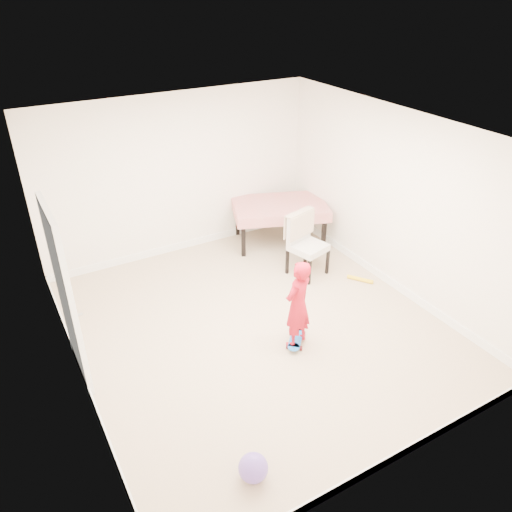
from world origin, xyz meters
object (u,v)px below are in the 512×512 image
child (298,307)px  balloon (253,468)px  dining_table (279,223)px  skateboard (296,339)px  dining_chair (308,245)px

child → balloon: size_ratio=4.20×
balloon → dining_table: bearing=55.0°
skateboard → balloon: (-1.44, -1.44, 0.10)m
dining_chair → skateboard: dining_chair is taller
dining_chair → child: 1.75m
dining_chair → skateboard: (-1.07, -1.30, -0.46)m
dining_chair → skateboard: 1.75m
dining_table → balloon: 4.71m
balloon → skateboard: bearing=45.0°
dining_table → skateboard: (-1.25, -2.41, -0.32)m
dining_table → child: size_ratio=1.31×
skateboard → child: 0.55m
dining_chair → balloon: size_ratio=3.54×
dining_table → skateboard: bearing=-96.7°
dining_chair → balloon: 3.74m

